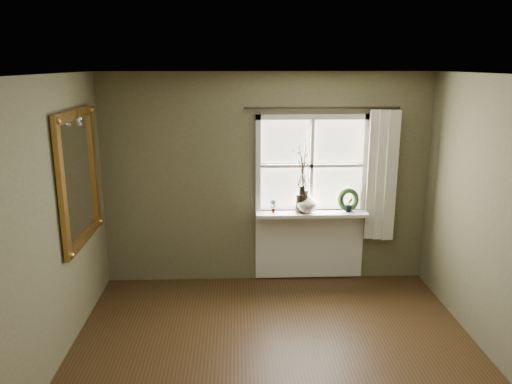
{
  "coord_description": "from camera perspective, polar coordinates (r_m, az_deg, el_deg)",
  "views": [
    {
      "loc": [
        -0.36,
        -3.7,
        2.69
      ],
      "look_at": [
        -0.15,
        1.55,
        1.33
      ],
      "focal_mm": 35.0,
      "sensor_mm": 36.0,
      "label": 1
    }
  ],
  "objects": [
    {
      "name": "window_frame",
      "position": [
        6.12,
        6.35,
        3.02
      ],
      "size": [
        1.36,
        0.06,
        1.24
      ],
      "color": "silver",
      "rests_on": "wall_back"
    },
    {
      "name": "curtain",
      "position": [
        6.23,
        14.13,
        1.79
      ],
      "size": [
        0.36,
        0.12,
        1.59
      ],
      "primitive_type": "cube",
      "color": "beige",
      "rests_on": "wall_back"
    },
    {
      "name": "window_sill",
      "position": [
        6.15,
        6.35,
        -2.48
      ],
      "size": [
        1.36,
        0.26,
        0.04
      ],
      "primitive_type": "cube",
      "color": "silver",
      "rests_on": "wall_back"
    },
    {
      "name": "wall_left",
      "position": [
        4.3,
        -25.42,
        -5.82
      ],
      "size": [
        0.1,
        4.5,
        2.6
      ],
      "primitive_type": "cube",
      "color": "brown",
      "rests_on": "ground"
    },
    {
      "name": "gilt_mirror",
      "position": [
        5.37,
        -19.6,
        1.58
      ],
      "size": [
        0.1,
        1.15,
        1.37
      ],
      "color": "white",
      "rests_on": "wall_left"
    },
    {
      "name": "wreath",
      "position": [
        6.24,
        10.5,
        -1.15
      ],
      "size": [
        0.32,
        0.22,
        0.3
      ],
      "primitive_type": "torus",
      "rotation": [
        1.36,
        0.0,
        0.35
      ],
      "color": "#26401C",
      "rests_on": "window_sill"
    },
    {
      "name": "dark_jug",
      "position": [
        6.1,
        5.25,
        -1.27
      ],
      "size": [
        0.17,
        0.17,
        0.23
      ],
      "primitive_type": "cylinder",
      "rotation": [
        0.0,
        0.0,
        0.07
      ],
      "color": "black",
      "rests_on": "window_sill"
    },
    {
      "name": "window_apron",
      "position": [
        6.4,
        6.1,
        -5.97
      ],
      "size": [
        1.36,
        0.04,
        0.88
      ],
      "primitive_type": "cube",
      "color": "silver",
      "rests_on": "ground"
    },
    {
      "name": "potted_plant_right",
      "position": [
        6.21,
        10.59,
        -1.42
      ],
      "size": [
        0.12,
        0.11,
        0.18
      ],
      "primitive_type": "imported",
      "rotation": [
        0.0,
        0.0,
        0.3
      ],
      "color": "#26401C",
      "rests_on": "window_sill"
    },
    {
      "name": "wall_back",
      "position": [
        6.17,
        1.15,
        1.49
      ],
      "size": [
        4.0,
        0.1,
        2.6
      ],
      "primitive_type": "cube",
      "color": "brown",
      "rests_on": "ground"
    },
    {
      "name": "curtain_rod",
      "position": [
        5.98,
        7.59,
        9.5
      ],
      "size": [
        1.84,
        0.03,
        0.03
      ],
      "primitive_type": "cylinder",
      "rotation": [
        0.0,
        1.57,
        0.0
      ],
      "color": "black",
      "rests_on": "wall_back"
    },
    {
      "name": "potted_plant_left",
      "position": [
        6.07,
        1.98,
        -1.62
      ],
      "size": [
        0.09,
        0.06,
        0.16
      ],
      "primitive_type": "imported",
      "rotation": [
        0.0,
        0.0,
        0.05
      ],
      "color": "#26401C",
      "rests_on": "window_sill"
    },
    {
      "name": "ceiling",
      "position": [
        3.72,
        3.38,
        13.11
      ],
      "size": [
        4.5,
        4.5,
        0.0
      ],
      "primitive_type": "plane",
      "color": "silver",
      "rests_on": "ground"
    },
    {
      "name": "cream_vase",
      "position": [
        6.1,
        5.79,
        -1.1
      ],
      "size": [
        0.34,
        0.34,
        0.27
      ],
      "primitive_type": "imported",
      "rotation": [
        0.0,
        0.0,
        -0.44
      ],
      "color": "silver",
      "rests_on": "window_sill"
    }
  ]
}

